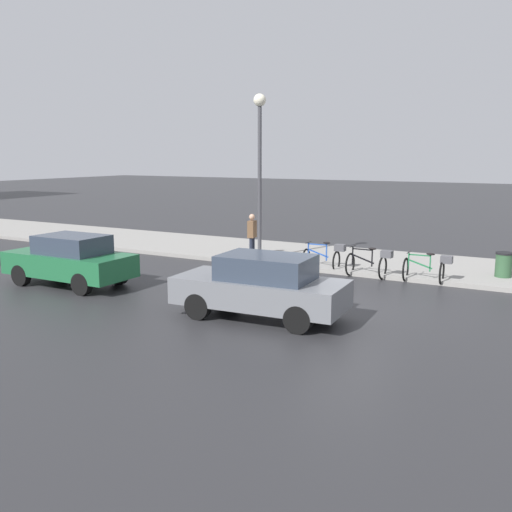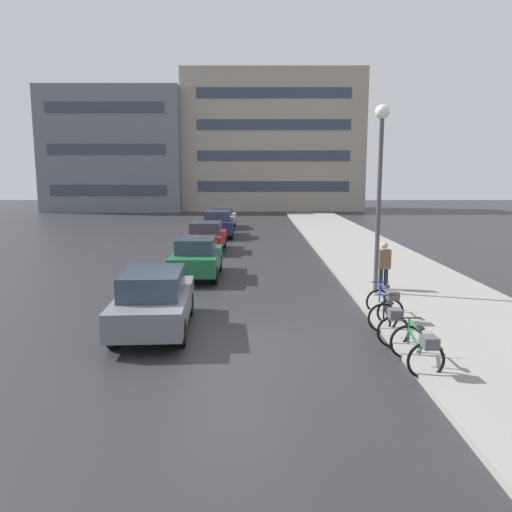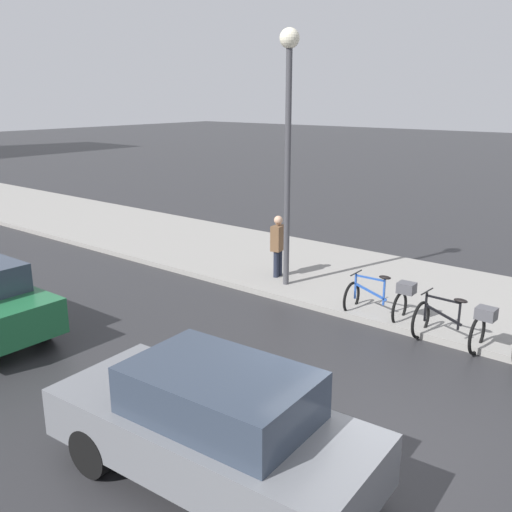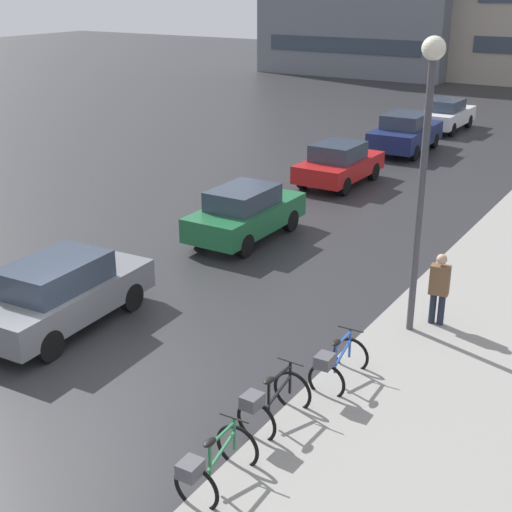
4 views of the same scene
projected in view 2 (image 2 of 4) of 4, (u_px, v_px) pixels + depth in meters
The scene contains 14 objects.
ground_plane at pixel (234, 347), 11.34m from camera, with size 140.00×140.00×0.00m, color #28282B.
sidewalk_kerb at pixel (385, 266), 21.19m from camera, with size 4.80×60.00×0.14m, color gray.
bicycle_nearest at pixel (419, 348), 9.86m from camera, with size 0.79×1.43×0.95m.
bicycle_second at pixel (390, 321), 11.63m from camera, with size 0.79×1.43×1.00m.
bicycle_third at pixel (387, 303), 13.30m from camera, with size 0.76×1.43×1.00m.
car_grey at pixel (155, 300), 12.47m from camera, with size 1.96×4.24×1.55m.
car_green at pixel (198, 257), 19.08m from camera, with size 1.73×4.03×1.54m.
car_red at pixel (207, 237), 25.68m from camera, with size 1.88×3.93×1.52m.
car_navy at pixel (219, 224), 31.80m from camera, with size 2.07×4.45×1.67m.
car_white at pixel (224, 218), 37.27m from camera, with size 1.78×4.12×1.52m.
pedestrian at pixel (384, 265), 16.45m from camera, with size 0.43×0.30×1.71m.
streetlamp at pixel (381, 167), 15.43m from camera, with size 0.44×0.44×6.00m.
building_facade_main at pixel (273, 143), 57.28m from camera, with size 19.97×8.40×15.24m.
building_facade_side at pixel (118, 151), 55.81m from camera, with size 14.96×8.54×13.18m.
Camera 2 is at (0.52, -10.86, 3.85)m, focal length 35.00 mm.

